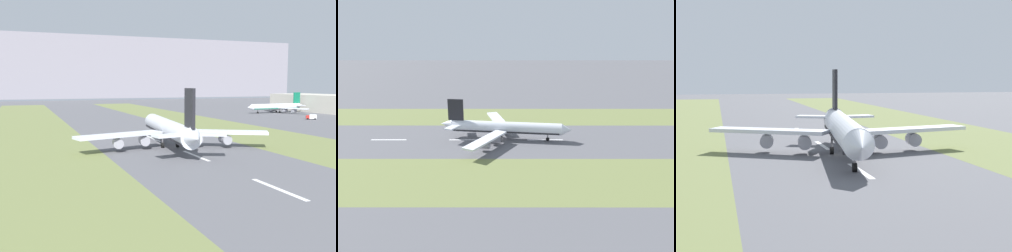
# 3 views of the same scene
# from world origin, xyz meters

# --- Properties ---
(ground_plane) EXTENTS (800.00, 800.00, 0.00)m
(ground_plane) POSITION_xyz_m (0.00, 0.00, 0.00)
(ground_plane) COLOR #56565B
(grass_median_west) EXTENTS (40.00, 600.00, 0.01)m
(grass_median_west) POSITION_xyz_m (-45.00, 0.00, 0.00)
(grass_median_west) COLOR olive
(grass_median_west) RESTS_ON ground
(grass_median_east) EXTENTS (40.00, 600.00, 0.01)m
(grass_median_east) POSITION_xyz_m (45.00, 0.00, 0.00)
(grass_median_east) COLOR olive
(grass_median_east) RESTS_ON ground
(centreline_dash_near) EXTENTS (1.20, 18.00, 0.01)m
(centreline_dash_near) POSITION_xyz_m (0.00, -57.68, 0.01)
(centreline_dash_near) COLOR silver
(centreline_dash_near) RESTS_ON ground
(centreline_dash_mid) EXTENTS (1.20, 18.00, 0.01)m
(centreline_dash_mid) POSITION_xyz_m (0.00, -17.68, 0.01)
(centreline_dash_mid) COLOR silver
(centreline_dash_mid) RESTS_ON ground
(centreline_dash_far) EXTENTS (1.20, 18.00, 0.01)m
(centreline_dash_far) POSITION_xyz_m (0.00, 22.32, 0.01)
(centreline_dash_far) COLOR silver
(centreline_dash_far) RESTS_ON ground
(airplane_main_jet) EXTENTS (63.60, 67.15, 20.20)m
(airplane_main_jet) POSITION_xyz_m (-1.55, 0.43, 6.02)
(airplane_main_jet) COLOR silver
(airplane_main_jet) RESTS_ON ground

